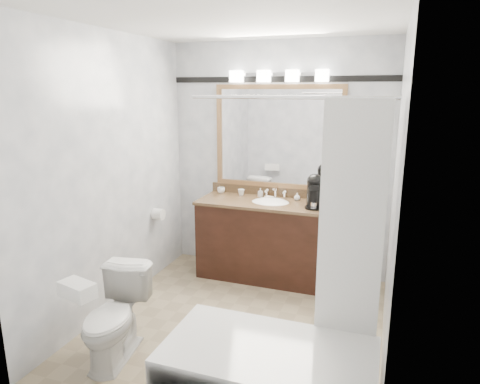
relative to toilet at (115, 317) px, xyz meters
name	(u,v)px	position (x,y,z in m)	size (l,w,h in m)	color
room	(238,184)	(0.71, 0.76, 0.91)	(2.42, 2.62, 2.52)	gray
vanity	(270,239)	(0.71, 1.78, 0.10)	(1.53, 0.58, 0.97)	black
mirror	(278,137)	(0.71, 2.05, 1.16)	(1.40, 0.04, 1.10)	#9E7247
vanity_light_bar	(278,76)	(0.71, 1.99, 1.79)	(1.02, 0.14, 0.12)	silver
accent_stripe	(280,79)	(0.71, 2.06, 1.76)	(2.40, 0.01, 0.06)	black
bathtub	(272,371)	(1.26, -0.14, -0.06)	(1.30, 0.75, 1.96)	white
tp_roll	(158,214)	(-0.43, 1.43, 0.36)	(0.12, 0.12, 0.11)	white
toilet	(115,317)	(0.00, 0.00, 0.00)	(0.38, 0.67, 0.68)	white
tissue_box	(77,290)	(0.00, -0.36, 0.39)	(0.24, 0.13, 0.10)	white
coffee_maker	(314,190)	(1.17, 1.72, 0.68)	(0.17, 0.22, 0.34)	black
cup_left	(221,190)	(0.07, 1.97, 0.54)	(0.08, 0.08, 0.07)	white
cup_right	(241,192)	(0.32, 1.95, 0.54)	(0.07, 0.07, 0.07)	white
soap_bottle_a	(260,192)	(0.54, 1.96, 0.56)	(0.04, 0.04, 0.09)	white
soap_bottle_b	(297,197)	(0.96, 1.93, 0.55)	(0.06, 0.06, 0.08)	white
soap_bar	(269,198)	(0.66, 1.90, 0.52)	(0.09, 0.05, 0.03)	beige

